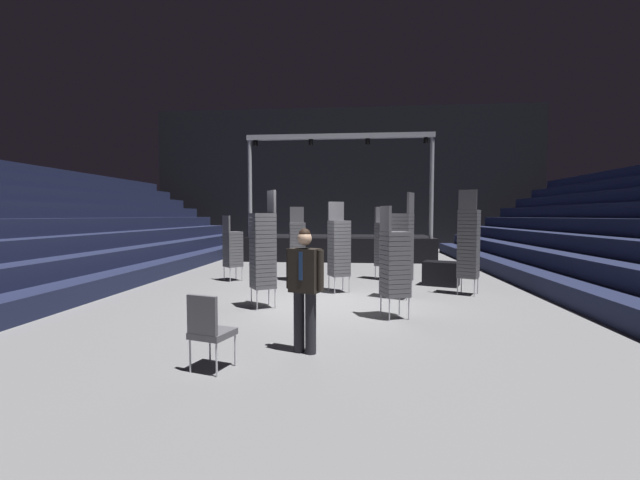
{
  "coord_description": "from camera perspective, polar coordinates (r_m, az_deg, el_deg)",
  "views": [
    {
      "loc": [
        0.74,
        -8.74,
        1.88
      ],
      "look_at": [
        0.01,
        -0.75,
        1.4
      ],
      "focal_mm": 23.05,
      "sensor_mm": 36.0,
      "label": 1
    }
  ],
  "objects": [
    {
      "name": "ground_plane",
      "position": [
        8.98,
        0.36,
        -8.99
      ],
      "size": [
        22.0,
        30.0,
        0.1
      ],
      "primitive_type": "cube",
      "color": "slate"
    },
    {
      "name": "arena_end_wall",
      "position": [
        23.85,
        3.45,
        8.5
      ],
      "size": [
        22.0,
        0.3,
        8.0
      ],
      "primitive_type": "cube",
      "color": "black",
      "rests_on": "ground_plane"
    },
    {
      "name": "bleacher_bank_left",
      "position": [
        13.09,
        -36.74,
        2.39
      ],
      "size": [
        6.0,
        24.0,
        3.6
      ],
      "rotation": [
        0.0,
        0.0,
        1.57
      ],
      "color": "#191E38",
      "rests_on": "ground_plane"
    },
    {
      "name": "stage_riser",
      "position": [
        18.06,
        2.84,
        -0.78
      ],
      "size": [
        7.76,
        3.56,
        5.12
      ],
      "color": "black",
      "rests_on": "ground_plane"
    },
    {
      "name": "man_with_tie",
      "position": [
        5.6,
        -2.16,
        -5.98
      ],
      "size": [
        0.56,
        0.36,
        1.71
      ],
      "rotation": [
        0.0,
        0.0,
        2.78
      ],
      "color": "black",
      "rests_on": "ground_plane"
    },
    {
      "name": "chair_stack_front_left",
      "position": [
        12.09,
        -12.05,
        -1.1
      ],
      "size": [
        0.62,
        0.62,
        1.88
      ],
      "rotation": [
        0.0,
        0.0,
        5.48
      ],
      "color": "#B2B5BA",
      "rests_on": "ground_plane"
    },
    {
      "name": "chair_stack_front_right",
      "position": [
        10.04,
        2.64,
        -0.98
      ],
      "size": [
        0.59,
        0.59,
        2.22
      ],
      "rotation": [
        0.0,
        0.0,
        3.59
      ],
      "color": "#B2B5BA",
      "rests_on": "ground_plane"
    },
    {
      "name": "chair_stack_mid_left",
      "position": [
        11.92,
        -3.16,
        -0.49
      ],
      "size": [
        0.52,
        0.52,
        2.14
      ],
      "rotation": [
        0.0,
        0.0,
        3.36
      ],
      "color": "#B2B5BA",
      "rests_on": "ground_plane"
    },
    {
      "name": "chair_stack_mid_right",
      "position": [
        7.61,
        10.32,
        -3.07
      ],
      "size": [
        0.56,
        0.56,
        2.05
      ],
      "rotation": [
        0.0,
        0.0,
        5.06
      ],
      "color": "#B2B5BA",
      "rests_on": "ground_plane"
    },
    {
      "name": "chair_stack_mid_centre",
      "position": [
        9.45,
        11.3,
        -0.8
      ],
      "size": [
        0.58,
        0.58,
        2.39
      ],
      "rotation": [
        0.0,
        0.0,
        1.17
      ],
      "color": "#B2B5BA",
      "rests_on": "ground_plane"
    },
    {
      "name": "chair_stack_rear_left",
      "position": [
        8.41,
        -7.91,
        -1.28
      ],
      "size": [
        0.61,
        0.61,
        2.39
      ],
      "rotation": [
        0.0,
        0.0,
        2.12
      ],
      "color": "#B2B5BA",
      "rests_on": "ground_plane"
    },
    {
      "name": "chair_stack_rear_right",
      "position": [
        10.31,
        19.93,
        -0.36
      ],
      "size": [
        0.59,
        0.59,
        2.48
      ],
      "rotation": [
        0.0,
        0.0,
        5.82
      ],
      "color": "#B2B5BA",
      "rests_on": "ground_plane"
    },
    {
      "name": "chair_stack_rear_centre",
      "position": [
        12.17,
        8.93,
        -0.45
      ],
      "size": [
        0.62,
        0.62,
        2.14
      ],
      "rotation": [
        0.0,
        0.0,
        4.07
      ],
      "color": "#B2B5BA",
      "rests_on": "ground_plane"
    },
    {
      "name": "equipment_road_case",
      "position": [
        11.54,
        16.45,
        -4.48
      ],
      "size": [
        1.06,
        0.89,
        0.64
      ],
      "primitive_type": "cube",
      "rotation": [
        0.0,
        0.0,
        -0.38
      ],
      "color": "black",
      "rests_on": "ground_plane"
    },
    {
      "name": "loose_chair_near_man",
      "position": [
        5.21,
        -15.16,
        -11.65
      ],
      "size": [
        0.55,
        0.55,
        0.95
      ],
      "rotation": [
        0.0,
        0.0,
        5.99
      ],
      "color": "#B2B5BA",
      "rests_on": "ground_plane"
    }
  ]
}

